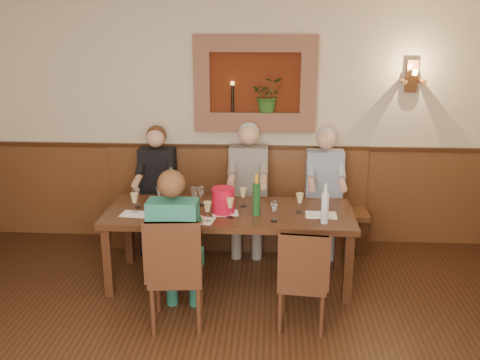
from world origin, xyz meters
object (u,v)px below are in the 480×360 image
object	(u,v)px
person_chair_front	(177,260)
spittoon_bucket	(223,200)
chair_near_right	(302,298)
wine_bottle_green_a	(256,198)
person_bench_mid	(248,198)
chair_near_left	(177,293)
bench	(236,217)
person_bench_right	(324,202)
dining_table	(229,218)
wine_bottle_green_b	(172,192)
person_bench_left	(157,198)
water_bottle	(325,207)

from	to	relation	value
person_chair_front	spittoon_bucket	world-z (taller)	person_chair_front
chair_near_right	wine_bottle_green_a	distance (m)	1.04
person_bench_mid	person_chair_front	bearing A→B (deg)	-108.13
chair_near_left	wine_bottle_green_a	size ratio (longest dim) A/B	2.46
bench	person_bench_right	world-z (taller)	person_bench_right
person_bench_mid	person_bench_right	xyz separation A→B (m)	(0.85, 0.00, -0.02)
dining_table	person_chair_front	size ratio (longest dim) A/B	1.71
dining_table	spittoon_bucket	world-z (taller)	spittoon_bucket
wine_bottle_green_b	wine_bottle_green_a	bearing A→B (deg)	-8.67
person_chair_front	wine_bottle_green_a	bearing A→B (deg)	45.96
chair_near_left	person_bench_right	world-z (taller)	person_bench_right
dining_table	person_bench_left	size ratio (longest dim) A/B	1.71
person_bench_left	person_chair_front	size ratio (longest dim) A/B	1.00
person_bench_left	spittoon_bucket	distance (m)	1.26
dining_table	wine_bottle_green_b	bearing A→B (deg)	177.62
wine_bottle_green_a	spittoon_bucket	bearing A→B (deg)	171.41
chair_near_right	spittoon_bucket	bearing A→B (deg)	140.53
bench	wine_bottle_green_b	xyz separation A→B (m)	(-0.56, -0.92, 0.60)
water_bottle	chair_near_right	bearing A→B (deg)	-111.98
dining_table	person_bench_left	xyz separation A→B (m)	(-0.90, 0.84, -0.10)
chair_near_right	wine_bottle_green_b	distance (m)	1.63
chair_near_right	person_chair_front	bearing A→B (deg)	-175.23
dining_table	person_bench_left	bearing A→B (deg)	137.03
person_bench_mid	chair_near_left	bearing A→B (deg)	-107.60
person_bench_left	wine_bottle_green_a	size ratio (longest dim) A/B	3.42
chair_near_right	wine_bottle_green_a	bearing A→B (deg)	126.71
chair_near_left	person_chair_front	bearing A→B (deg)	86.95
person_bench_left	spittoon_bucket	bearing A→B (deg)	-46.59
chair_near_right	person_bench_left	xyz separation A→B (m)	(-1.58, 1.63, 0.31)
wine_bottle_green_a	water_bottle	distance (m)	0.65
chair_near_left	bench	bearing A→B (deg)	71.99
person_chair_front	wine_bottle_green_b	bearing A→B (deg)	102.44
chair_near_left	person_bench_mid	size ratio (longest dim) A/B	0.69
person_bench_right	wine_bottle_green_a	distance (m)	1.24
chair_near_left	person_bench_right	size ratio (longest dim) A/B	0.72
bench	wine_bottle_green_b	world-z (taller)	wine_bottle_green_b
chair_near_left	wine_bottle_green_b	size ratio (longest dim) A/B	2.41
person_bench_left	spittoon_bucket	xyz separation A→B (m)	(0.84, -0.89, 0.30)
dining_table	wine_bottle_green_b	distance (m)	0.62
spittoon_bucket	chair_near_right	bearing A→B (deg)	-45.02
spittoon_bucket	water_bottle	bearing A→B (deg)	-12.73
chair_near_left	person_bench_left	distance (m)	1.76
chair_near_right	wine_bottle_green_b	xyz separation A→B (m)	(-1.25, 0.82, 0.66)
chair_near_right	person_chair_front	xyz separation A→B (m)	(-1.07, 0.01, 0.31)
chair_near_left	water_bottle	world-z (taller)	water_bottle
person_bench_right	water_bottle	size ratio (longest dim) A/B	3.76
person_bench_right	person_chair_front	distance (m)	2.13
person_bench_mid	person_chair_front	world-z (taller)	person_bench_mid
dining_table	person_bench_mid	world-z (taller)	person_bench_mid
bench	person_bench_right	size ratio (longest dim) A/B	2.14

